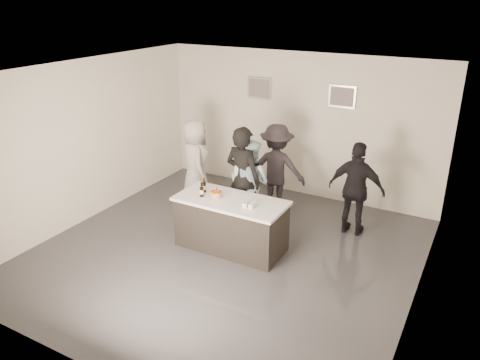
{
  "coord_description": "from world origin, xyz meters",
  "views": [
    {
      "loc": [
        3.52,
        -5.87,
        4.09
      ],
      "look_at": [
        0.0,
        0.5,
        1.15
      ],
      "focal_mm": 35.0,
      "sensor_mm": 36.0,
      "label": 1
    }
  ],
  "objects_px": {
    "beer_bottle_b": "(202,189)",
    "person_guest_right": "(356,189)",
    "beer_bottle_a": "(204,185)",
    "person_main_black": "(243,179)",
    "person_main_blue": "(249,184)",
    "cake": "(216,195)",
    "person_guest_left": "(195,162)",
    "bar_counter": "(231,224)",
    "person_guest_back": "(276,168)"
  },
  "relations": [
    {
      "from": "beer_bottle_b",
      "to": "person_guest_right",
      "type": "bearing_deg",
      "value": 37.67
    },
    {
      "from": "bar_counter",
      "to": "person_guest_left",
      "type": "xyz_separation_m",
      "value": [
        -1.6,
        1.32,
        0.42
      ]
    },
    {
      "from": "beer_bottle_a",
      "to": "person_guest_back",
      "type": "height_order",
      "value": "person_guest_back"
    },
    {
      "from": "beer_bottle_b",
      "to": "person_guest_left",
      "type": "relative_size",
      "value": 0.15
    },
    {
      "from": "bar_counter",
      "to": "beer_bottle_a",
      "type": "distance_m",
      "value": 0.8
    },
    {
      "from": "cake",
      "to": "person_main_blue",
      "type": "height_order",
      "value": "person_main_blue"
    },
    {
      "from": "cake",
      "to": "beer_bottle_a",
      "type": "distance_m",
      "value": 0.31
    },
    {
      "from": "bar_counter",
      "to": "person_guest_back",
      "type": "distance_m",
      "value": 1.79
    },
    {
      "from": "cake",
      "to": "person_guest_left",
      "type": "relative_size",
      "value": 0.12
    },
    {
      "from": "bar_counter",
      "to": "person_guest_right",
      "type": "height_order",
      "value": "person_guest_right"
    },
    {
      "from": "beer_bottle_b",
      "to": "person_guest_back",
      "type": "distance_m",
      "value": 1.93
    },
    {
      "from": "person_guest_back",
      "to": "beer_bottle_a",
      "type": "bearing_deg",
      "value": 55.51
    },
    {
      "from": "beer_bottle_b",
      "to": "person_main_blue",
      "type": "bearing_deg",
      "value": 69.49
    },
    {
      "from": "beer_bottle_a",
      "to": "person_guest_left",
      "type": "xyz_separation_m",
      "value": [
        -1.04,
        1.27,
        -0.16
      ]
    },
    {
      "from": "person_main_blue",
      "to": "person_guest_back",
      "type": "height_order",
      "value": "person_guest_back"
    },
    {
      "from": "bar_counter",
      "to": "person_main_blue",
      "type": "relative_size",
      "value": 1.1
    },
    {
      "from": "beer_bottle_a",
      "to": "person_guest_back",
      "type": "bearing_deg",
      "value": 71.06
    },
    {
      "from": "bar_counter",
      "to": "person_guest_right",
      "type": "distance_m",
      "value": 2.31
    },
    {
      "from": "cake",
      "to": "person_guest_back",
      "type": "bearing_deg",
      "value": 80.6
    },
    {
      "from": "person_guest_back",
      "to": "beer_bottle_b",
      "type": "bearing_deg",
      "value": 59.08
    },
    {
      "from": "bar_counter",
      "to": "person_main_black",
      "type": "height_order",
      "value": "person_main_black"
    },
    {
      "from": "person_main_black",
      "to": "person_main_blue",
      "type": "xyz_separation_m",
      "value": [
        0.04,
        0.16,
        -0.13
      ]
    },
    {
      "from": "bar_counter",
      "to": "person_guest_back",
      "type": "xyz_separation_m",
      "value": [
        0.02,
        1.74,
        0.43
      ]
    },
    {
      "from": "person_main_blue",
      "to": "person_guest_right",
      "type": "bearing_deg",
      "value": -152.18
    },
    {
      "from": "bar_counter",
      "to": "beer_bottle_b",
      "type": "bearing_deg",
      "value": -165.92
    },
    {
      "from": "cake",
      "to": "person_guest_left",
      "type": "height_order",
      "value": "person_guest_left"
    },
    {
      "from": "beer_bottle_a",
      "to": "person_guest_right",
      "type": "relative_size",
      "value": 0.15
    },
    {
      "from": "person_guest_right",
      "to": "person_guest_back",
      "type": "xyz_separation_m",
      "value": [
        -1.64,
        0.2,
        0.03
      ]
    },
    {
      "from": "bar_counter",
      "to": "person_main_black",
      "type": "bearing_deg",
      "value": 102.75
    },
    {
      "from": "person_guest_back",
      "to": "person_main_black",
      "type": "bearing_deg",
      "value": 64.26
    },
    {
      "from": "person_guest_back",
      "to": "bar_counter",
      "type": "bearing_deg",
      "value": 73.74
    },
    {
      "from": "person_guest_back",
      "to": "person_guest_left",
      "type": "bearing_deg",
      "value": -1.19
    },
    {
      "from": "person_guest_left",
      "to": "person_guest_back",
      "type": "distance_m",
      "value": 1.67
    },
    {
      "from": "cake",
      "to": "person_guest_right",
      "type": "distance_m",
      "value": 2.48
    },
    {
      "from": "cake",
      "to": "person_main_black",
      "type": "relative_size",
      "value": 0.1
    },
    {
      "from": "person_guest_left",
      "to": "person_guest_back",
      "type": "relative_size",
      "value": 0.99
    },
    {
      "from": "person_guest_left",
      "to": "person_main_black",
      "type": "bearing_deg",
      "value": -159.06
    },
    {
      "from": "person_guest_left",
      "to": "person_guest_back",
      "type": "bearing_deg",
      "value": -121.76
    },
    {
      "from": "person_main_black",
      "to": "person_guest_left",
      "type": "xyz_separation_m",
      "value": [
        -1.43,
        0.61,
        -0.1
      ]
    },
    {
      "from": "beer_bottle_a",
      "to": "beer_bottle_b",
      "type": "xyz_separation_m",
      "value": [
        0.07,
        -0.18,
        0.0
      ]
    },
    {
      "from": "bar_counter",
      "to": "person_guest_back",
      "type": "height_order",
      "value": "person_guest_back"
    },
    {
      "from": "cake",
      "to": "person_guest_right",
      "type": "relative_size",
      "value": 0.12
    },
    {
      "from": "person_guest_right",
      "to": "person_guest_back",
      "type": "bearing_deg",
      "value": -6.03
    },
    {
      "from": "person_guest_right",
      "to": "person_guest_left",
      "type": "bearing_deg",
      "value": 4.58
    },
    {
      "from": "person_main_black",
      "to": "person_guest_back",
      "type": "xyz_separation_m",
      "value": [
        0.18,
        1.02,
        -0.09
      ]
    },
    {
      "from": "person_main_blue",
      "to": "person_guest_right",
      "type": "xyz_separation_m",
      "value": [
        1.78,
        0.67,
        0.01
      ]
    },
    {
      "from": "beer_bottle_a",
      "to": "person_guest_left",
      "type": "bearing_deg",
      "value": 129.4
    },
    {
      "from": "person_guest_left",
      "to": "beer_bottle_b",
      "type": "bearing_deg",
      "value": 171.33
    },
    {
      "from": "cake",
      "to": "person_main_black",
      "type": "xyz_separation_m",
      "value": [
        0.11,
        0.73,
        0.04
      ]
    },
    {
      "from": "beer_bottle_a",
      "to": "person_main_black",
      "type": "relative_size",
      "value": 0.13
    }
  ]
}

